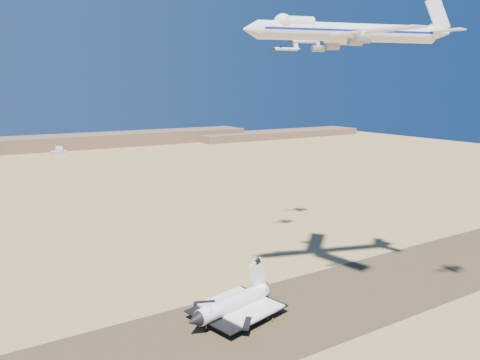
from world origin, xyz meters
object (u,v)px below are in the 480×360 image
crew_b (258,320)px  chase_jet_d (286,49)px  crew_c (273,320)px  chase_jet_e (304,41)px  crew_a (268,318)px  shuttle (233,305)px  carrier_747 (343,32)px

crew_b → chase_jet_d: bearing=-53.9°
crew_c → chase_jet_d: 117.89m
chase_jet_e → chase_jet_d: bearing=-128.8°
crew_a → chase_jet_d: (43.45, 49.96, 96.67)m
shuttle → chase_jet_d: chase_jet_d is taller
crew_a → chase_jet_e: 138.65m
crew_a → crew_c: size_ratio=0.89×
crew_a → carrier_747: bearing=-93.9°
shuttle → crew_b: (5.92, -7.26, -4.17)m
chase_jet_d → chase_jet_e: bearing=43.6°
crew_c → chase_jet_e: bearing=-93.5°
crew_c → chase_jet_d: size_ratio=0.12×
crew_b → chase_jet_e: (70.54, 64.99, 102.32)m
carrier_747 → crew_b: carrier_747 is taller
carrier_747 → shuttle: bearing=-177.8°
carrier_747 → chase_jet_e: (39.38, 68.20, 4.63)m
carrier_747 → crew_a: 101.56m
carrier_747 → crew_a: (-27.30, 2.71, -97.79)m
shuttle → crew_c: bearing=-58.0°
crew_a → crew_c: bearing=-168.8°
crew_b → crew_a: bearing=-107.5°
shuttle → carrier_747: 101.14m
crew_a → crew_c: crew_c is taller
crew_c → chase_jet_e: (66.33, 67.63, 102.32)m
crew_b → crew_c: (4.21, -2.63, -0.00)m
shuttle → crew_b: 10.26m
shuttle → chase_jet_e: chase_jet_e is taller
crew_a → crew_b: crew_b is taller
carrier_747 → crew_c: carrier_747 is taller
carrier_747 → chase_jet_e: 78.89m
chase_jet_d → crew_a: bearing=-121.1°
crew_b → carrier_747: bearing=-106.1°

